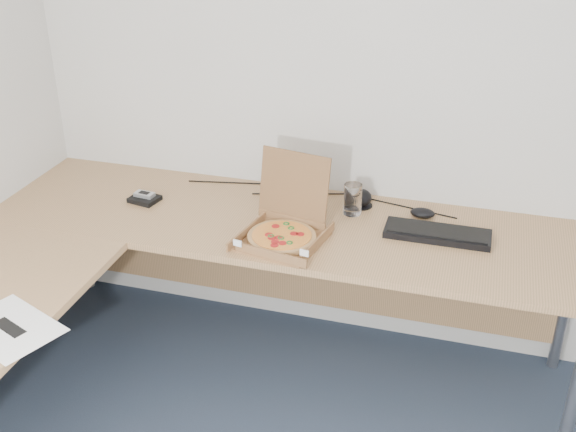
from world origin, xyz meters
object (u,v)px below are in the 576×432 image
(pizza_box, at_px, (283,232))
(wallet, at_px, (145,199))
(keyboard, at_px, (437,234))
(desk, at_px, (172,267))
(drinking_glass, at_px, (353,199))

(pizza_box, bearing_deg, wallet, 177.33)
(keyboard, bearing_deg, desk, -153.88)
(drinking_glass, height_order, keyboard, drinking_glass)
(desk, xyz_separation_m, wallet, (-0.32, 0.43, 0.04))
(desk, distance_m, wallet, 0.54)
(drinking_glass, height_order, wallet, drinking_glass)
(drinking_glass, distance_m, keyboard, 0.39)
(desk, relative_size, pizza_box, 7.07)
(drinking_glass, xyz_separation_m, wallet, (-0.91, -0.14, -0.06))
(keyboard, xyz_separation_m, wallet, (-1.28, -0.04, -0.00))
(keyboard, relative_size, wallet, 3.47)
(desk, relative_size, keyboard, 5.94)
(desk, distance_m, keyboard, 1.06)
(wallet, bearing_deg, keyboard, 12.90)
(pizza_box, xyz_separation_m, keyboard, (0.59, 0.20, -0.02))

